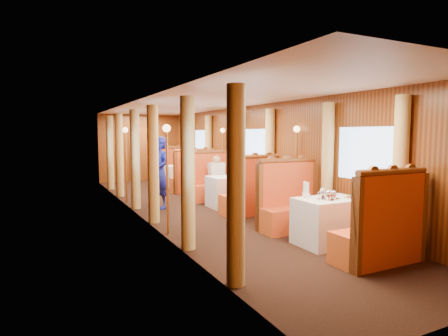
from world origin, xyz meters
TOP-DOWN VIEW (x-y plane):
  - floor at (0.00, 0.00)m, footprint 3.00×12.00m
  - ceiling at (0.00, 0.00)m, footprint 3.00×12.00m
  - wall_far at (0.00, 6.00)m, footprint 3.00×0.01m
  - wall_left at (-1.50, 0.00)m, footprint 0.01×12.00m
  - wall_right at (1.50, 0.00)m, footprint 0.01×12.00m
  - doorway_far at (0.00, 5.97)m, footprint 0.80×0.04m
  - table_near at (0.75, -3.50)m, footprint 1.05×0.72m
  - banquette_near_fwd at (0.75, -4.51)m, footprint 1.30×0.55m
  - banquette_near_aft at (0.75, -2.49)m, footprint 1.30×0.55m
  - table_mid at (0.75, 0.00)m, footprint 1.05×0.72m
  - banquette_mid_fwd at (0.75, -1.01)m, footprint 1.30×0.55m
  - banquette_mid_aft at (0.75, 1.01)m, footprint 1.30×0.55m
  - table_far at (0.75, 3.50)m, footprint 1.05×0.72m
  - banquette_far_fwd at (0.75, 2.49)m, footprint 1.30×0.55m
  - banquette_far_aft at (0.75, 4.51)m, footprint 1.30×0.55m
  - tea_tray at (0.67, -3.57)m, footprint 0.41×0.37m
  - teapot_left at (0.60, -3.62)m, footprint 0.17×0.13m
  - teapot_right at (0.69, -3.64)m, footprint 0.15×0.12m
  - teapot_back at (0.67, -3.41)m, footprint 0.17×0.14m
  - fruit_plate at (1.03, -3.66)m, footprint 0.21×0.21m
  - cup_inboard at (0.41, -3.36)m, footprint 0.08×0.08m
  - cup_outboard at (0.44, -3.26)m, footprint 0.08×0.08m
  - rose_vase_mid at (0.78, -0.02)m, footprint 0.06×0.06m
  - rose_vase_far at (0.75, 3.47)m, footprint 0.06×0.06m
  - window_left_near at (-1.49, -3.50)m, footprint 0.01×1.20m
  - curtain_left_near_a at (-1.38, -4.28)m, footprint 0.22×0.22m
  - curtain_left_near_b at (-1.38, -2.72)m, footprint 0.22×0.22m
  - window_right_near at (1.49, -3.50)m, footprint 0.01×1.20m
  - curtain_right_near_a at (1.38, -4.28)m, footprint 0.22×0.22m
  - curtain_right_near_b at (1.38, -2.72)m, footprint 0.22×0.22m
  - window_left_mid at (-1.49, 0.00)m, footprint 0.01×1.20m
  - curtain_left_mid_a at (-1.38, -0.78)m, footprint 0.22×0.22m
  - curtain_left_mid_b at (-1.38, 0.78)m, footprint 0.22×0.22m
  - window_right_mid at (1.49, 0.00)m, footprint 0.01×1.20m
  - curtain_right_mid_a at (1.38, -0.78)m, footprint 0.22×0.22m
  - curtain_right_mid_b at (1.38, 0.78)m, footprint 0.22×0.22m
  - window_left_far at (-1.49, 3.50)m, footprint 0.01×1.20m
  - curtain_left_far_a at (-1.38, 2.72)m, footprint 0.22×0.22m
  - curtain_left_far_b at (-1.38, 4.28)m, footprint 0.22×0.22m
  - window_right_far at (1.49, 3.50)m, footprint 0.01×1.20m
  - curtain_right_far_a at (1.38, 2.72)m, footprint 0.22×0.22m
  - curtain_right_far_b at (1.38, 4.28)m, footprint 0.22×0.22m
  - sconce_left_fore at (-1.40, -1.75)m, footprint 0.14×0.14m
  - sconce_right_fore at (1.40, -1.75)m, footprint 0.14×0.14m
  - sconce_left_aft at (-1.40, 1.75)m, footprint 0.14×0.14m
  - sconce_right_aft at (1.40, 1.75)m, footprint 0.14×0.14m
  - steward at (-0.86, 0.56)m, footprint 0.59×0.73m
  - passenger at (0.75, 0.76)m, footprint 0.40×0.44m

SIDE VIEW (x-z plane):
  - floor at x=0.00m, z-range -0.01..0.01m
  - table_near at x=0.75m, z-range 0.00..0.75m
  - table_mid at x=0.75m, z-range 0.00..0.75m
  - table_far at x=0.75m, z-range 0.00..0.75m
  - banquette_near_fwd at x=0.75m, z-range -0.25..1.09m
  - banquette_near_aft at x=0.75m, z-range -0.25..1.09m
  - banquette_mid_fwd at x=0.75m, z-range -0.25..1.09m
  - banquette_mid_aft at x=0.75m, z-range -0.25..1.09m
  - banquette_far_fwd at x=0.75m, z-range -0.25..1.09m
  - banquette_far_aft at x=0.75m, z-range -0.25..1.09m
  - passenger at x=0.75m, z-range 0.36..1.12m
  - tea_tray at x=0.67m, z-range 0.75..0.76m
  - fruit_plate at x=1.03m, z-range 0.74..0.80m
  - teapot_right at x=0.69m, z-range 0.75..0.87m
  - teapot_back at x=0.67m, z-range 0.75..0.87m
  - teapot_left at x=0.60m, z-range 0.75..0.88m
  - cup_inboard at x=0.41m, z-range 0.72..0.99m
  - cup_outboard at x=0.44m, z-range 0.72..0.99m
  - steward at x=-0.86m, z-range 0.00..1.72m
  - rose_vase_mid at x=0.78m, z-range 0.75..1.11m
  - rose_vase_far at x=0.75m, z-range 0.75..1.11m
  - doorway_far at x=0.00m, z-range 0.00..2.00m
  - curtain_left_near_a at x=-1.38m, z-range 0.00..2.35m
  - curtain_left_near_b at x=-1.38m, z-range 0.00..2.35m
  - curtain_right_near_a at x=1.38m, z-range 0.00..2.35m
  - curtain_right_near_b at x=1.38m, z-range 0.00..2.35m
  - curtain_left_mid_a at x=-1.38m, z-range 0.00..2.35m
  - curtain_left_mid_b at x=-1.38m, z-range 0.00..2.35m
  - curtain_right_mid_a at x=1.38m, z-range 0.00..2.35m
  - curtain_right_mid_b at x=1.38m, z-range 0.00..2.35m
  - curtain_left_far_a at x=-1.38m, z-range 0.00..2.35m
  - curtain_left_far_b at x=-1.38m, z-range 0.00..2.35m
  - curtain_right_far_a at x=1.38m, z-range 0.00..2.35m
  - curtain_right_far_b at x=1.38m, z-range 0.00..2.35m
  - wall_far at x=0.00m, z-range 0.00..2.50m
  - wall_left at x=-1.50m, z-range 0.00..2.50m
  - wall_right at x=1.50m, z-range 0.00..2.50m
  - sconce_left_fore at x=-1.40m, z-range 0.41..2.36m
  - sconce_right_fore at x=1.40m, z-range 0.41..2.36m
  - sconce_left_aft at x=-1.40m, z-range 0.41..2.36m
  - sconce_right_aft at x=1.40m, z-range 0.41..2.36m
  - window_left_near at x=-1.49m, z-range 1.00..1.90m
  - window_right_near at x=1.49m, z-range 1.00..1.90m
  - window_left_mid at x=-1.49m, z-range 1.00..1.90m
  - window_right_mid at x=1.49m, z-range 1.00..1.90m
  - window_left_far at x=-1.49m, z-range 1.00..1.90m
  - window_right_far at x=1.49m, z-range 1.00..1.90m
  - ceiling at x=0.00m, z-range 2.49..2.51m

